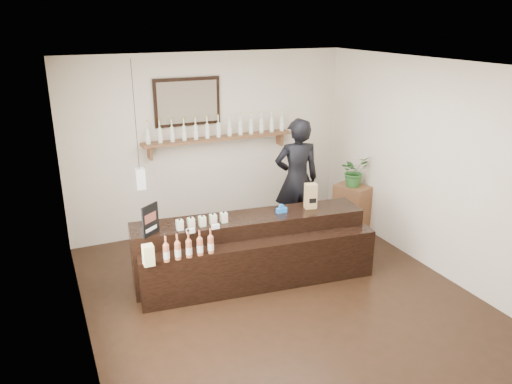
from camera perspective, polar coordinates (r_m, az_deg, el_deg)
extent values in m
plane|color=black|center=(6.32, 2.76, -11.97)|extent=(5.00, 5.00, 0.00)
plane|color=beige|center=(7.93, -5.28, 5.56)|extent=(4.50, 0.00, 4.50)
plane|color=beige|center=(3.87, 20.39, -11.18)|extent=(4.50, 0.00, 4.50)
plane|color=beige|center=(5.16, -19.94, -3.30)|extent=(0.00, 5.00, 5.00)
plane|color=beige|center=(6.99, 19.67, 2.59)|extent=(0.00, 5.00, 5.00)
plane|color=white|center=(5.42, 3.25, 14.21)|extent=(5.00, 5.00, 0.00)
cube|color=brown|center=(7.82, -4.29, 6.15)|extent=(2.40, 0.25, 0.04)
cube|color=brown|center=(7.59, -12.04, 4.43)|extent=(0.04, 0.20, 0.20)
cube|color=brown|center=(8.29, 2.72, 6.10)|extent=(0.04, 0.20, 0.20)
cube|color=black|center=(7.66, -7.87, 10.17)|extent=(1.02, 0.04, 0.72)
cube|color=#433A2B|center=(7.64, -7.82, 10.15)|extent=(0.92, 0.01, 0.62)
cube|color=white|center=(6.81, -13.10, 1.49)|extent=(0.12, 0.12, 0.28)
cylinder|color=black|center=(6.61, -13.66, 8.47)|extent=(0.01, 0.01, 1.41)
cylinder|color=beige|center=(7.50, -12.27, 6.14)|extent=(0.07, 0.07, 0.20)
cone|color=beige|center=(7.47, -12.34, 7.09)|extent=(0.07, 0.07, 0.05)
cylinder|color=beige|center=(7.46, -12.37, 7.54)|extent=(0.02, 0.02, 0.07)
cylinder|color=gold|center=(7.45, -12.40, 7.89)|extent=(0.03, 0.03, 0.02)
cylinder|color=white|center=(7.50, -12.26, 5.99)|extent=(0.07, 0.07, 0.09)
cylinder|color=beige|center=(7.54, -10.91, 6.30)|extent=(0.07, 0.07, 0.20)
cone|color=beige|center=(7.51, -10.97, 7.24)|extent=(0.07, 0.07, 0.05)
cylinder|color=beige|center=(7.50, -11.00, 7.69)|extent=(0.02, 0.02, 0.07)
cylinder|color=gold|center=(7.49, -11.02, 8.04)|extent=(0.03, 0.03, 0.02)
cylinder|color=white|center=(7.54, -10.90, 6.15)|extent=(0.07, 0.07, 0.09)
cylinder|color=beige|center=(7.58, -9.56, 6.46)|extent=(0.07, 0.07, 0.20)
cone|color=beige|center=(7.55, -9.61, 7.39)|extent=(0.07, 0.07, 0.05)
cylinder|color=beige|center=(7.54, -9.63, 7.84)|extent=(0.02, 0.02, 0.07)
cylinder|color=gold|center=(7.53, -9.65, 8.19)|extent=(0.03, 0.03, 0.02)
cylinder|color=white|center=(7.58, -9.55, 6.31)|extent=(0.07, 0.07, 0.09)
cylinder|color=beige|center=(7.63, -8.22, 6.60)|extent=(0.07, 0.07, 0.20)
cone|color=beige|center=(7.60, -8.26, 7.54)|extent=(0.07, 0.07, 0.05)
cylinder|color=beige|center=(7.59, -8.29, 7.98)|extent=(0.02, 0.02, 0.07)
cylinder|color=gold|center=(7.58, -8.30, 8.33)|extent=(0.03, 0.03, 0.02)
cylinder|color=white|center=(7.63, -8.21, 6.46)|extent=(0.07, 0.07, 0.09)
cylinder|color=beige|center=(7.68, -6.90, 6.75)|extent=(0.07, 0.07, 0.20)
cone|color=beige|center=(7.65, -6.94, 7.68)|extent=(0.07, 0.07, 0.05)
cylinder|color=beige|center=(7.64, -6.96, 8.12)|extent=(0.02, 0.02, 0.07)
cylinder|color=gold|center=(7.63, -6.97, 8.46)|extent=(0.03, 0.03, 0.02)
cylinder|color=white|center=(7.68, -6.89, 6.60)|extent=(0.07, 0.07, 0.09)
cylinder|color=beige|center=(7.73, -5.60, 6.89)|extent=(0.07, 0.07, 0.20)
cone|color=beige|center=(7.71, -5.63, 7.81)|extent=(0.07, 0.07, 0.05)
cylinder|color=beige|center=(7.69, -5.64, 8.25)|extent=(0.02, 0.02, 0.07)
cylinder|color=gold|center=(7.69, -5.65, 8.59)|extent=(0.03, 0.03, 0.02)
cylinder|color=white|center=(7.74, -5.59, 6.74)|extent=(0.07, 0.07, 0.09)
cylinder|color=beige|center=(7.79, -4.31, 7.02)|extent=(0.07, 0.07, 0.20)
cone|color=beige|center=(7.76, -4.33, 7.94)|extent=(0.07, 0.07, 0.05)
cylinder|color=beige|center=(7.75, -4.35, 8.37)|extent=(0.02, 0.02, 0.07)
cylinder|color=gold|center=(7.74, -4.35, 8.71)|extent=(0.03, 0.03, 0.02)
cylinder|color=white|center=(7.80, -4.31, 6.87)|extent=(0.07, 0.07, 0.09)
cylinder|color=beige|center=(7.85, -3.05, 7.15)|extent=(0.07, 0.07, 0.20)
cone|color=beige|center=(7.83, -3.06, 8.06)|extent=(0.07, 0.07, 0.05)
cylinder|color=beige|center=(7.82, -3.07, 8.49)|extent=(0.02, 0.02, 0.07)
cylinder|color=gold|center=(7.81, -3.08, 8.83)|extent=(0.03, 0.03, 0.02)
cylinder|color=white|center=(7.86, -3.04, 7.00)|extent=(0.07, 0.07, 0.09)
cylinder|color=beige|center=(7.92, -1.80, 7.27)|extent=(0.07, 0.07, 0.20)
cone|color=beige|center=(7.89, -1.81, 8.17)|extent=(0.07, 0.07, 0.05)
cylinder|color=beige|center=(7.88, -1.81, 8.60)|extent=(0.02, 0.02, 0.07)
cylinder|color=gold|center=(7.87, -1.82, 8.93)|extent=(0.03, 0.03, 0.02)
cylinder|color=white|center=(7.92, -1.80, 7.13)|extent=(0.07, 0.07, 0.09)
cylinder|color=beige|center=(7.99, -0.57, 7.39)|extent=(0.07, 0.07, 0.20)
cone|color=beige|center=(7.96, -0.58, 8.28)|extent=(0.07, 0.07, 0.05)
cylinder|color=beige|center=(7.95, -0.58, 8.70)|extent=(0.02, 0.02, 0.07)
cylinder|color=gold|center=(7.94, -0.58, 9.04)|extent=(0.03, 0.03, 0.02)
cylinder|color=white|center=(7.99, -0.57, 7.24)|extent=(0.07, 0.07, 0.09)
cylinder|color=beige|center=(8.06, 0.63, 7.50)|extent=(0.07, 0.07, 0.20)
cone|color=beige|center=(8.04, 0.63, 8.38)|extent=(0.07, 0.07, 0.05)
cylinder|color=beige|center=(8.03, 0.63, 8.80)|extent=(0.02, 0.02, 0.07)
cylinder|color=gold|center=(8.02, 0.64, 9.13)|extent=(0.03, 0.03, 0.02)
cylinder|color=white|center=(8.07, 0.63, 7.36)|extent=(0.07, 0.07, 0.09)
cylinder|color=beige|center=(8.14, 1.81, 7.60)|extent=(0.07, 0.07, 0.20)
cone|color=beige|center=(8.12, 1.82, 8.48)|extent=(0.07, 0.07, 0.05)
cylinder|color=beige|center=(8.10, 1.83, 8.90)|extent=(0.02, 0.02, 0.07)
cylinder|color=gold|center=(8.10, 1.83, 9.22)|extent=(0.03, 0.03, 0.02)
cylinder|color=white|center=(8.14, 1.81, 7.46)|extent=(0.07, 0.07, 0.09)
cylinder|color=beige|center=(8.22, 2.97, 7.70)|extent=(0.07, 0.07, 0.20)
cone|color=beige|center=(8.20, 2.99, 8.57)|extent=(0.07, 0.07, 0.05)
cylinder|color=beige|center=(8.18, 2.99, 8.99)|extent=(0.02, 0.02, 0.07)
cylinder|color=gold|center=(8.18, 3.00, 9.31)|extent=(0.03, 0.03, 0.02)
cylinder|color=white|center=(8.22, 2.97, 7.57)|extent=(0.07, 0.07, 0.09)
cube|color=black|center=(6.63, -0.78, -6.18)|extent=(3.07, 0.88, 0.85)
cube|color=black|center=(6.35, 0.68, -8.44)|extent=(3.04, 0.61, 0.64)
cube|color=white|center=(6.02, -7.48, -4.43)|extent=(0.10, 0.04, 0.05)
cube|color=white|center=(6.10, -4.68, -3.96)|extent=(0.10, 0.04, 0.05)
cube|color=#E3DC8B|center=(5.79, -12.16, -7.59)|extent=(0.12, 0.12, 0.12)
cube|color=#E3DC8B|center=(5.74, -12.25, -6.52)|extent=(0.12, 0.12, 0.12)
cube|color=beige|center=(6.12, -8.71, -3.76)|extent=(0.08, 0.08, 0.13)
cube|color=beige|center=(6.08, -8.61, -3.90)|extent=(0.07, 0.00, 0.06)
cylinder|color=black|center=(6.09, -8.75, -3.13)|extent=(0.02, 0.02, 0.03)
cube|color=beige|center=(6.15, -7.44, -3.56)|extent=(0.08, 0.08, 0.13)
cube|color=beige|center=(6.12, -7.32, -3.69)|extent=(0.07, 0.00, 0.06)
cylinder|color=black|center=(6.12, -7.47, -2.93)|extent=(0.02, 0.02, 0.03)
cube|color=beige|center=(6.19, -6.17, -3.36)|extent=(0.08, 0.08, 0.13)
cube|color=beige|center=(6.15, -6.06, -3.49)|extent=(0.07, 0.00, 0.06)
cylinder|color=black|center=(6.16, -6.20, -2.73)|extent=(0.02, 0.02, 0.03)
cube|color=beige|center=(6.23, -4.93, -3.16)|extent=(0.08, 0.08, 0.13)
cube|color=beige|center=(6.19, -4.80, -3.29)|extent=(0.07, 0.00, 0.06)
cylinder|color=black|center=(6.20, -4.95, -2.53)|extent=(0.02, 0.02, 0.03)
cube|color=beige|center=(6.27, -3.70, -2.96)|extent=(0.08, 0.08, 0.13)
cube|color=beige|center=(6.24, -3.57, -3.09)|extent=(0.07, 0.00, 0.06)
cylinder|color=black|center=(6.25, -3.71, -2.34)|extent=(0.02, 0.02, 0.03)
cylinder|color=#B6623D|center=(5.81, -10.21, -6.90)|extent=(0.07, 0.07, 0.20)
cone|color=#B6623D|center=(5.75, -10.29, -5.76)|extent=(0.07, 0.07, 0.05)
cylinder|color=#B6623D|center=(5.73, -10.32, -5.22)|extent=(0.02, 0.02, 0.07)
cylinder|color=black|center=(5.71, -10.35, -4.79)|extent=(0.03, 0.03, 0.02)
cylinder|color=white|center=(5.82, -10.20, -7.08)|extent=(0.07, 0.07, 0.09)
cylinder|color=#B6623D|center=(5.84, -8.94, -6.68)|extent=(0.07, 0.07, 0.20)
cone|color=#B6623D|center=(5.78, -9.00, -5.55)|extent=(0.07, 0.07, 0.05)
cylinder|color=#B6623D|center=(5.76, -9.03, -5.01)|extent=(0.02, 0.02, 0.07)
cylinder|color=black|center=(5.74, -9.06, -4.58)|extent=(0.03, 0.03, 0.02)
cylinder|color=white|center=(5.85, -8.92, -6.86)|extent=(0.07, 0.07, 0.09)
cylinder|color=#B6623D|center=(5.87, -7.67, -6.47)|extent=(0.07, 0.07, 0.20)
cone|color=#B6623D|center=(5.81, -7.73, -5.34)|extent=(0.07, 0.07, 0.05)
cylinder|color=#B6623D|center=(5.79, -7.76, -4.80)|extent=(0.02, 0.02, 0.07)
cylinder|color=black|center=(5.77, -7.78, -4.38)|extent=(0.03, 0.03, 0.02)
cylinder|color=white|center=(5.88, -7.66, -6.65)|extent=(0.07, 0.07, 0.09)
cylinder|color=#B6623D|center=(5.90, -6.43, -6.25)|extent=(0.07, 0.07, 0.20)
cone|color=#B6623D|center=(5.85, -6.47, -5.13)|extent=(0.07, 0.07, 0.05)
cylinder|color=#B6623D|center=(5.82, -6.49, -4.60)|extent=(0.02, 0.02, 0.07)
cylinder|color=black|center=(5.81, -6.51, -4.17)|extent=(0.03, 0.03, 0.02)
cylinder|color=white|center=(5.91, -6.42, -6.43)|extent=(0.07, 0.07, 0.09)
cylinder|color=#B6623D|center=(5.94, -5.19, -6.04)|extent=(0.07, 0.07, 0.20)
cone|color=#B6623D|center=(5.89, -5.23, -4.92)|extent=(0.07, 0.07, 0.05)
cylinder|color=#B6623D|center=(5.86, -5.25, -4.39)|extent=(0.02, 0.02, 0.07)
cylinder|color=black|center=(5.84, -5.26, -3.97)|extent=(0.03, 0.03, 0.02)
cylinder|color=white|center=(5.95, -5.19, -6.22)|extent=(0.07, 0.07, 0.09)
cube|color=black|center=(5.98, -11.98, -3.14)|extent=(0.23, 0.18, 0.38)
cube|color=brown|center=(5.96, -11.97, -2.89)|extent=(0.16, 0.12, 0.11)
cube|color=white|center=(6.01, -11.88, -4.14)|extent=(0.16, 0.12, 0.04)
cube|color=#977749|center=(6.72, 6.26, -0.46)|extent=(0.18, 0.15, 0.34)
cube|color=black|center=(6.69, 6.50, -1.01)|extent=(0.09, 0.03, 0.07)
cube|color=blue|center=(6.57, 2.93, -2.10)|extent=(0.14, 0.06, 0.07)
cylinder|color=blue|center=(6.56, 2.94, -1.72)|extent=(0.08, 0.03, 0.08)
cube|color=brown|center=(8.19, 10.87, -1.79)|extent=(0.53, 0.61, 0.75)
imported|color=#295E25|center=(7.99, 11.15, 2.35)|extent=(0.50, 0.45, 0.49)
imported|color=black|center=(7.59, 4.69, 2.34)|extent=(0.87, 0.67, 2.14)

